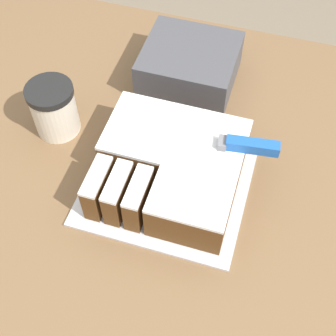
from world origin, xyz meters
name	(u,v)px	position (x,y,z in m)	size (l,w,h in m)	color
countertop	(151,288)	(0.00, 0.00, 0.48)	(1.40, 1.10, 0.95)	brown
cake_board	(168,182)	(0.04, 0.04, 0.96)	(0.31, 0.30, 0.01)	silver
cake	(171,167)	(0.04, 0.05, 1.00)	(0.26, 0.25, 0.09)	brown
knife	(235,144)	(0.15, 0.09, 1.06)	(0.26, 0.05, 0.02)	silver
coffee_cup	(54,109)	(-0.23, 0.11, 1.01)	(0.10, 0.10, 0.12)	beige
storage_box	(191,66)	(0.00, 0.33, 1.00)	(0.20, 0.19, 0.09)	#47474C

